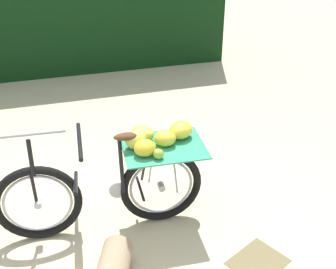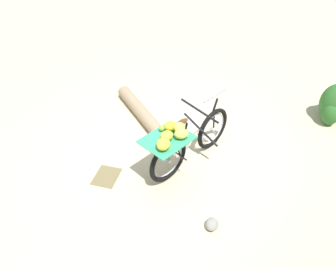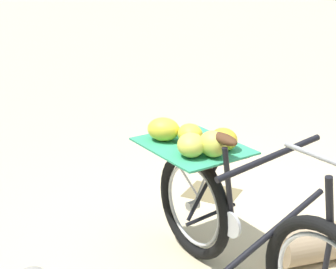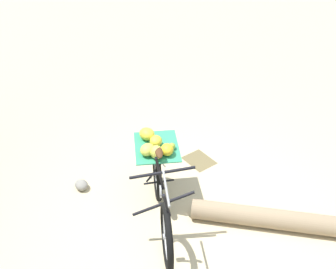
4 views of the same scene
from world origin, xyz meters
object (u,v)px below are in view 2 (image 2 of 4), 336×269
Objects in this scene: fallen_log at (144,116)px; bicycle at (187,141)px; path_stone at (212,224)px; shrub_cluster at (334,104)px.

bicycle is at bearing 46.30° from fallen_log.
fallen_log reaches higher than path_stone.
fallen_log is 2.57m from path_stone.
bicycle reaches higher than shrub_cluster.
bicycle is 1.45m from fallen_log.
path_stone is at bearing -121.51° from bicycle.
fallen_log is at bearing -141.75° from path_stone.
path_stone is (3.00, -1.81, -0.26)m from shrub_cluster.
bicycle is 0.84× the size of fallen_log.
path_stone is (2.01, 1.59, -0.06)m from fallen_log.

